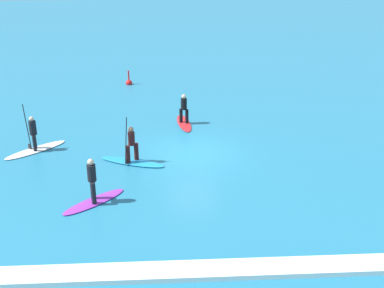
{
  "coord_description": "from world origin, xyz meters",
  "views": [
    {
      "loc": [
        -1.23,
        -21.9,
        9.87
      ],
      "look_at": [
        0.0,
        0.0,
        0.5
      ],
      "focal_mm": 46.49,
      "sensor_mm": 36.0,
      "label": 1
    }
  ],
  "objects_px": {
    "surfer_on_white_board": "(34,142)",
    "marker_buoy": "(129,82)",
    "surfer_on_purple_board": "(93,190)",
    "surfer_on_red_board": "(184,116)",
    "surfer_on_blue_board": "(132,155)"
  },
  "relations": [
    {
      "from": "surfer_on_white_board",
      "to": "marker_buoy",
      "type": "bearing_deg",
      "value": -151.25
    },
    {
      "from": "surfer_on_purple_board",
      "to": "surfer_on_white_board",
      "type": "height_order",
      "value": "surfer_on_white_board"
    },
    {
      "from": "surfer_on_white_board",
      "to": "marker_buoy",
      "type": "relative_size",
      "value": 2.64
    },
    {
      "from": "marker_buoy",
      "to": "surfer_on_purple_board",
      "type": "bearing_deg",
      "value": -91.31
    },
    {
      "from": "surfer_on_purple_board",
      "to": "surfer_on_red_board",
      "type": "bearing_deg",
      "value": -157.17
    },
    {
      "from": "surfer_on_blue_board",
      "to": "marker_buoy",
      "type": "bearing_deg",
      "value": -63.73
    },
    {
      "from": "surfer_on_purple_board",
      "to": "marker_buoy",
      "type": "distance_m",
      "value": 16.6
    },
    {
      "from": "surfer_on_blue_board",
      "to": "surfer_on_white_board",
      "type": "height_order",
      "value": "surfer_on_white_board"
    },
    {
      "from": "surfer_on_purple_board",
      "to": "marker_buoy",
      "type": "bearing_deg",
      "value": -133.91
    },
    {
      "from": "surfer_on_red_board",
      "to": "surfer_on_blue_board",
      "type": "bearing_deg",
      "value": 145.36
    },
    {
      "from": "surfer_on_white_board",
      "to": "surfer_on_red_board",
      "type": "bearing_deg",
      "value": 161.63
    },
    {
      "from": "surfer_on_red_board",
      "to": "marker_buoy",
      "type": "bearing_deg",
      "value": 16.84
    },
    {
      "from": "marker_buoy",
      "to": "surfer_on_red_board",
      "type": "bearing_deg",
      "value": -66.13
    },
    {
      "from": "surfer_on_purple_board",
      "to": "surfer_on_red_board",
      "type": "xyz_separation_m",
      "value": [
        3.92,
        8.58,
        -0.08
      ]
    },
    {
      "from": "surfer_on_blue_board",
      "to": "marker_buoy",
      "type": "relative_size",
      "value": 2.91
    }
  ]
}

